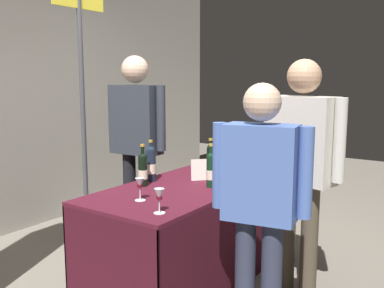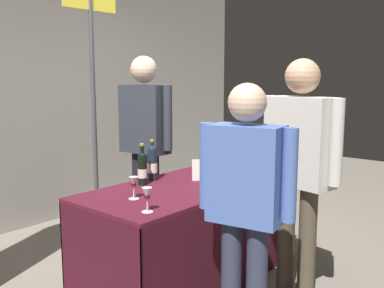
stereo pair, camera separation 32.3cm
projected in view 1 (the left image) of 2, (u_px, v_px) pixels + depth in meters
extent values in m
plane|color=gray|center=(192.00, 279.00, 3.40)|extent=(12.00, 12.00, 0.00)
cube|color=#9E998E|center=(18.00, 95.00, 4.40)|extent=(6.52, 0.12, 2.79)
cube|color=#4C1423|center=(192.00, 185.00, 3.29)|extent=(1.79, 0.80, 0.02)
cube|color=#3E101D|center=(236.00, 244.00, 3.12)|extent=(1.79, 0.01, 0.75)
cube|color=#3E101D|center=(153.00, 224.00, 3.56)|extent=(1.79, 0.01, 0.75)
cube|color=#3E101D|center=(109.00, 276.00, 2.62)|extent=(0.01, 0.80, 0.75)
cube|color=#3E101D|center=(246.00, 205.00, 4.07)|extent=(0.01, 0.80, 0.75)
cylinder|color=black|center=(211.00, 160.00, 3.66)|extent=(0.07, 0.07, 0.20)
sphere|color=black|center=(211.00, 148.00, 3.65)|extent=(0.07, 0.07, 0.07)
cylinder|color=black|center=(211.00, 144.00, 3.64)|extent=(0.03, 0.03, 0.07)
cylinder|color=#B7932D|center=(211.00, 139.00, 3.63)|extent=(0.03, 0.03, 0.02)
cylinder|color=beige|center=(211.00, 162.00, 3.66)|extent=(0.07, 0.07, 0.06)
cylinder|color=#192333|center=(151.00, 166.00, 3.33)|extent=(0.08, 0.08, 0.24)
sphere|color=#192333|center=(151.00, 151.00, 3.31)|extent=(0.07, 0.07, 0.07)
cylinder|color=#192333|center=(151.00, 147.00, 3.31)|extent=(0.03, 0.03, 0.07)
cylinder|color=#B7932D|center=(151.00, 141.00, 3.30)|extent=(0.03, 0.03, 0.02)
cylinder|color=beige|center=(151.00, 168.00, 3.33)|extent=(0.08, 0.08, 0.08)
cylinder|color=#38230F|center=(234.00, 153.00, 3.86)|extent=(0.08, 0.08, 0.26)
sphere|color=#38230F|center=(235.00, 138.00, 3.84)|extent=(0.08, 0.08, 0.08)
cylinder|color=#38230F|center=(235.00, 133.00, 3.83)|extent=(0.03, 0.03, 0.09)
cylinder|color=maroon|center=(235.00, 127.00, 3.83)|extent=(0.04, 0.04, 0.02)
cylinder|color=beige|center=(234.00, 155.00, 3.86)|extent=(0.08, 0.08, 0.08)
cylinder|color=black|center=(211.00, 172.00, 3.15)|extent=(0.07, 0.07, 0.22)
sphere|color=black|center=(211.00, 157.00, 3.13)|extent=(0.07, 0.07, 0.07)
cylinder|color=black|center=(211.00, 152.00, 3.12)|extent=(0.03, 0.03, 0.08)
cylinder|color=#B7932D|center=(211.00, 145.00, 3.12)|extent=(0.03, 0.03, 0.02)
cylinder|color=beige|center=(211.00, 175.00, 3.15)|extent=(0.07, 0.07, 0.07)
cylinder|color=#192333|center=(231.00, 164.00, 3.39)|extent=(0.07, 0.07, 0.24)
sphere|color=#192333|center=(231.00, 149.00, 3.37)|extent=(0.07, 0.07, 0.07)
cylinder|color=#192333|center=(231.00, 144.00, 3.36)|extent=(0.03, 0.03, 0.07)
cylinder|color=#B7932D|center=(231.00, 138.00, 3.36)|extent=(0.03, 0.03, 0.02)
cylinder|color=beige|center=(231.00, 166.00, 3.39)|extent=(0.07, 0.07, 0.08)
cylinder|color=black|center=(143.00, 172.00, 3.18)|extent=(0.07, 0.07, 0.21)
sphere|color=black|center=(143.00, 158.00, 3.16)|extent=(0.07, 0.07, 0.07)
cylinder|color=black|center=(142.00, 152.00, 3.15)|extent=(0.03, 0.03, 0.08)
cylinder|color=#B7932D|center=(142.00, 145.00, 3.15)|extent=(0.03, 0.03, 0.02)
cylinder|color=beige|center=(143.00, 174.00, 3.18)|extent=(0.07, 0.07, 0.07)
cylinder|color=silver|center=(159.00, 213.00, 2.55)|extent=(0.07, 0.07, 0.00)
cylinder|color=silver|center=(159.00, 207.00, 2.54)|extent=(0.01, 0.01, 0.08)
cone|color=silver|center=(159.00, 195.00, 2.53)|extent=(0.06, 0.06, 0.07)
cylinder|color=#590C19|center=(159.00, 198.00, 2.54)|extent=(0.03, 0.03, 0.02)
cylinder|color=silver|center=(140.00, 200.00, 2.81)|extent=(0.07, 0.07, 0.00)
cylinder|color=silver|center=(140.00, 194.00, 2.81)|extent=(0.01, 0.01, 0.08)
cone|color=silver|center=(140.00, 183.00, 2.80)|extent=(0.06, 0.06, 0.07)
cylinder|color=#590C19|center=(140.00, 186.00, 2.80)|extent=(0.03, 0.03, 0.02)
cylinder|color=silver|center=(224.00, 164.00, 4.01)|extent=(0.07, 0.07, 0.00)
cylinder|color=silver|center=(224.00, 160.00, 4.01)|extent=(0.01, 0.01, 0.07)
cone|color=silver|center=(224.00, 152.00, 4.00)|extent=(0.07, 0.07, 0.06)
cylinder|color=#590C19|center=(224.00, 154.00, 4.00)|extent=(0.04, 0.04, 0.02)
cube|color=silver|center=(202.00, 170.00, 3.36)|extent=(0.14, 0.14, 0.17)
cylinder|color=black|center=(130.00, 198.00, 4.08)|extent=(0.12, 0.12, 0.88)
cylinder|color=black|center=(145.00, 201.00, 3.98)|extent=(0.12, 0.12, 0.88)
cube|color=#2D333D|center=(136.00, 120.00, 3.91)|extent=(0.24, 0.48, 0.62)
sphere|color=beige|center=(135.00, 69.00, 3.85)|extent=(0.24, 0.24, 0.24)
cylinder|color=#2D333D|center=(113.00, 115.00, 4.05)|extent=(0.08, 0.08, 0.57)
cylinder|color=#2D333D|center=(161.00, 118.00, 3.77)|extent=(0.08, 0.08, 0.57)
cylinder|color=#2D3347|center=(271.00, 286.00, 2.48)|extent=(0.12, 0.12, 0.77)
cylinder|color=#2D3347|center=(245.00, 280.00, 2.54)|extent=(0.12, 0.12, 0.77)
cube|color=#4C6BB7|center=(261.00, 173.00, 2.41)|extent=(0.28, 0.43, 0.54)
sphere|color=beige|center=(262.00, 102.00, 2.35)|extent=(0.21, 0.21, 0.21)
cylinder|color=#4C6BB7|center=(306.00, 173.00, 2.31)|extent=(0.08, 0.08, 0.50)
cylinder|color=#4C6BB7|center=(219.00, 165.00, 2.51)|extent=(0.08, 0.08, 0.50)
cylinder|color=#4C4233|center=(309.00, 243.00, 3.02)|extent=(0.12, 0.12, 0.84)
cylinder|color=#4C4233|center=(287.00, 236.00, 3.15)|extent=(0.12, 0.12, 0.84)
cube|color=beige|center=(302.00, 140.00, 2.98)|extent=(0.30, 0.50, 0.60)
sphere|color=tan|center=(304.00, 76.00, 2.91)|extent=(0.23, 0.23, 0.23)
cylinder|color=beige|center=(340.00, 140.00, 2.77)|extent=(0.08, 0.08, 0.55)
cylinder|color=beige|center=(269.00, 133.00, 3.17)|extent=(0.08, 0.08, 0.55)
cylinder|color=#47474C|center=(83.00, 120.00, 3.92)|extent=(0.04, 0.04, 2.37)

